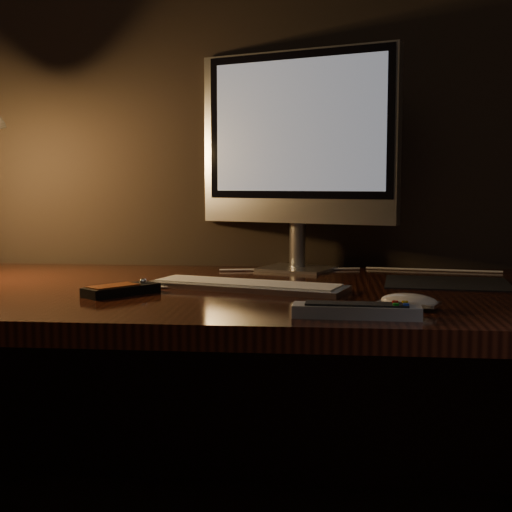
# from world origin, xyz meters

# --- Properties ---
(desk) EXTENTS (1.60, 0.75, 0.75)m
(desk) POSITION_xyz_m (0.00, 1.93, 0.62)
(desk) COLOR #34140B
(desk) RESTS_ON ground
(monitor) EXTENTS (0.47, 0.21, 0.51)m
(monitor) POSITION_xyz_m (0.15, 2.15, 1.05)
(monitor) COLOR silver
(monitor) RESTS_ON desk
(keyboard) EXTENTS (0.41, 0.22, 0.01)m
(keyboard) POSITION_xyz_m (0.06, 1.84, 0.76)
(keyboard) COLOR silver
(keyboard) RESTS_ON desk
(mousepad) EXTENTS (0.27, 0.23, 0.00)m
(mousepad) POSITION_xyz_m (0.47, 1.96, 0.75)
(mousepad) COLOR black
(mousepad) RESTS_ON desk
(mouse) EXTENTS (0.11, 0.08, 0.02)m
(mouse) POSITION_xyz_m (0.35, 1.65, 0.76)
(mouse) COLOR white
(mouse) RESTS_ON desk
(media_remote) EXTENTS (0.13, 0.15, 0.03)m
(media_remote) POSITION_xyz_m (-0.17, 1.75, 0.76)
(media_remote) COLOR black
(media_remote) RESTS_ON desk
(tv_remote) EXTENTS (0.20, 0.06, 0.03)m
(tv_remote) POSITION_xyz_m (0.26, 1.56, 0.76)
(tv_remote) COLOR gray
(tv_remote) RESTS_ON desk
(papers) EXTENTS (0.13, 0.09, 0.01)m
(papers) POSITION_xyz_m (-0.09, 1.87, 0.75)
(papers) COLOR white
(papers) RESTS_ON desk
(cable) EXTENTS (0.65, 0.02, 0.01)m
(cable) POSITION_xyz_m (0.30, 2.15, 0.75)
(cable) COLOR white
(cable) RESTS_ON desk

